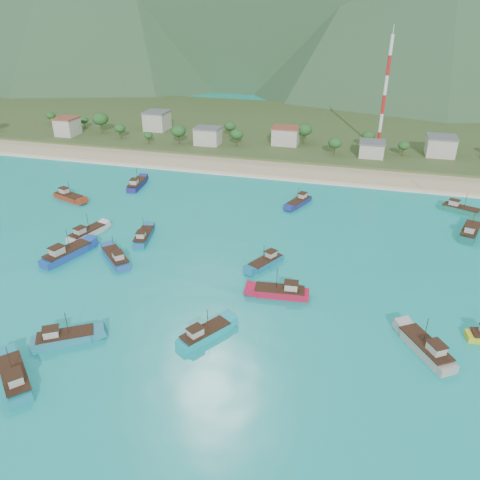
% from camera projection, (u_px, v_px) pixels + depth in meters
% --- Properties ---
extents(ground, '(600.00, 600.00, 0.00)m').
position_uv_depth(ground, '(219.00, 293.00, 92.84)').
color(ground, '#0D907F').
rests_on(ground, ground).
extents(beach, '(400.00, 18.00, 1.20)m').
position_uv_depth(beach, '(288.00, 171.00, 160.79)').
color(beach, beige).
rests_on(beach, ground).
extents(land, '(400.00, 110.00, 2.40)m').
position_uv_depth(land, '(312.00, 129.00, 213.25)').
color(land, '#385123').
rests_on(land, ground).
extents(surf_line, '(400.00, 2.50, 0.08)m').
position_uv_depth(surf_line, '(283.00, 180.00, 152.62)').
color(surf_line, white).
rests_on(surf_line, ground).
extents(village, '(216.13, 34.36, 7.76)m').
position_uv_depth(village, '(332.00, 142.00, 175.92)').
color(village, beige).
rests_on(village, ground).
extents(vegetation, '(275.94, 25.61, 8.94)m').
position_uv_depth(vegetation, '(279.00, 137.00, 180.93)').
color(vegetation, '#235623').
rests_on(vegetation, ground).
extents(radio_tower, '(1.20, 1.20, 40.36)m').
position_uv_depth(radio_tower, '(385.00, 95.00, 169.02)').
color(radio_tower, red).
rests_on(radio_tower, ground).
extents(boat_0, '(6.82, 9.65, 5.57)m').
position_uv_depth(boat_0, '(266.00, 263.00, 102.62)').
color(boat_0, teal).
rests_on(boat_0, ground).
extents(boat_1, '(5.83, 10.84, 6.14)m').
position_uv_depth(boat_1, '(87.00, 234.00, 115.28)').
color(boat_1, silver).
rests_on(boat_1, ground).
extents(boat_3, '(9.91, 9.61, 6.30)m').
position_uv_depth(boat_3, '(116.00, 258.00, 103.99)').
color(boat_3, '#23579D').
rests_on(boat_3, ground).
extents(boat_7, '(4.81, 10.32, 5.87)m').
position_uv_depth(boat_7, '(144.00, 237.00, 113.70)').
color(boat_7, '#1E669A').
rests_on(boat_7, ground).
extents(boat_8, '(6.73, 12.01, 6.81)m').
position_uv_depth(boat_8, '(470.00, 232.00, 115.68)').
color(boat_8, '#196357').
rests_on(boat_8, ground).
extents(boat_9, '(8.96, 11.26, 6.66)m').
position_uv_depth(boat_9, '(426.00, 349.00, 76.78)').
color(boat_9, '#A9A098').
rests_on(boat_9, ground).
extents(boat_12, '(7.14, 12.63, 7.16)m').
position_uv_depth(boat_12, '(67.00, 254.00, 105.50)').
color(boat_12, '#1B46A4').
rests_on(boat_12, ground).
extents(boat_15, '(7.99, 10.13, 5.98)m').
position_uv_depth(boat_15, '(204.00, 335.00, 80.22)').
color(boat_15, '#13A8B5').
rests_on(boat_15, ground).
extents(boat_16, '(4.47, 11.13, 6.40)m').
position_uv_depth(boat_16, '(137.00, 185.00, 146.16)').
color(boat_16, navy).
rests_on(boat_16, ground).
extents(boat_19, '(11.07, 4.24, 6.39)m').
position_uv_depth(boat_19, '(281.00, 292.00, 91.76)').
color(boat_19, red).
rests_on(boat_19, ground).
extents(boat_21, '(10.87, 6.97, 6.20)m').
position_uv_depth(boat_21, '(460.00, 210.00, 128.55)').
color(boat_21, '#1E705A').
rests_on(boat_21, ground).
extents(boat_22, '(11.04, 6.51, 6.27)m').
position_uv_depth(boat_22, '(69.00, 197.00, 136.85)').
color(boat_22, '#982F17').
rests_on(boat_22, ground).
extents(boat_23, '(10.50, 9.91, 6.59)m').
position_uv_depth(boat_23, '(15.00, 378.00, 70.69)').
color(boat_23, teal).
rests_on(boat_23, ground).
extents(boat_24, '(10.49, 8.07, 6.16)m').
position_uv_depth(boat_24, '(65.00, 338.00, 79.34)').
color(boat_24, teal).
rests_on(boat_24, ground).
extents(boat_25, '(6.31, 10.30, 5.86)m').
position_uv_depth(boat_25, '(299.00, 202.00, 133.42)').
color(boat_25, navy).
rests_on(boat_25, ground).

